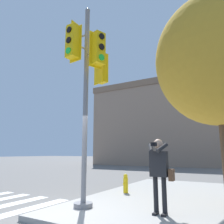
{
  "coord_description": "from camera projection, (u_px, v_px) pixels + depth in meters",
  "views": [
    {
      "loc": [
        3.9,
        -3.97,
        1.5
      ],
      "look_at": [
        1.01,
        1.06,
        2.59
      ],
      "focal_mm": 35.0,
      "sensor_mm": 36.0,
      "label": 1
    }
  ],
  "objects": [
    {
      "name": "street_tree",
      "position": [
        217.0,
        60.0,
        6.48
      ],
      "size": [
        3.57,
        3.57,
        6.06
      ],
      "color": "brown",
      "rests_on": "sidewalk_corner"
    },
    {
      "name": "traffic_signal_pole",
      "position": [
        86.0,
        69.0,
        6.19
      ],
      "size": [
        1.43,
        1.43,
        5.66
      ],
      "color": "slate",
      "rests_on": "sidewalk_corner"
    },
    {
      "name": "ground_plane",
      "position": [
        51.0,
        219.0,
        5.01
      ],
      "size": [
        160.0,
        160.0,
        0.0
      ],
      "primitive_type": "plane",
      "color": "slate"
    },
    {
      "name": "person_photographer",
      "position": [
        159.0,
        168.0,
        5.09
      ],
      "size": [
        0.58,
        0.54,
        1.69
      ],
      "color": "black",
      "rests_on": "sidewalk_corner"
    },
    {
      "name": "building_left",
      "position": [
        162.0,
        125.0,
        29.85
      ],
      "size": [
        16.0,
        10.31,
        10.38
      ],
      "color": "gray",
      "rests_on": "ground_plane"
    },
    {
      "name": "fire_hydrant",
      "position": [
        126.0,
        183.0,
        7.63
      ],
      "size": [
        0.17,
        0.23,
        0.64
      ],
      "color": "yellow",
      "rests_on": "sidewalk_corner"
    }
  ]
}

